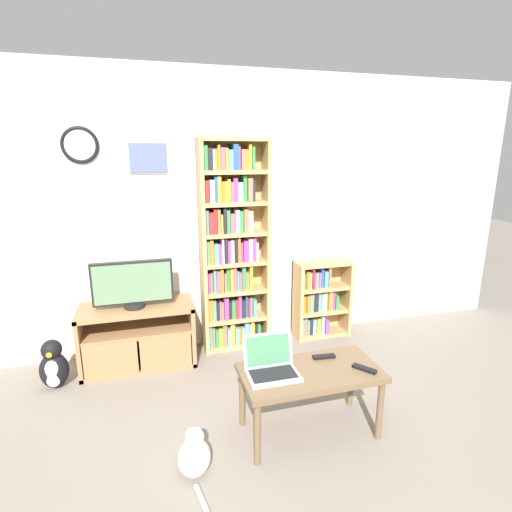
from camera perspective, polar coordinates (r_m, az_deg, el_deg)
The scene contains 12 objects.
ground_plane at distance 2.64m, azimuth 4.82°, elevation -30.54°, with size 18.00×18.00×0.00m, color gray.
wall_back at distance 3.82m, azimuth -5.39°, elevation 6.02°, with size 6.42×0.09×2.60m.
tv_stand at distance 3.78m, azimuth -16.49°, elevation -10.86°, with size 0.98×0.45×0.56m.
television at distance 3.59m, azimuth -17.18°, elevation -3.90°, with size 0.68×0.18×0.42m.
bookshelf_tall at distance 3.75m, azimuth -3.45°, elevation 0.90°, with size 0.64×0.25×2.00m.
bookshelf_short at distance 4.21m, azimuth 8.91°, elevation -6.12°, with size 0.58×0.25×0.80m.
coffee_table at distance 2.81m, azimuth 7.76°, elevation -16.84°, with size 0.93×0.47×0.47m.
laptop at distance 2.70m, azimuth 2.15°, elevation -15.22°, with size 0.34×0.27×0.24m.
remote_near_laptop at distance 2.93m, azimuth 9.67°, elevation -13.98°, with size 0.16×0.06×0.02m.
remote_far_from_laptop at distance 2.84m, azimuth 15.23°, elevation -15.28°, with size 0.13×0.15×0.02m.
cat at distance 2.71m, azimuth -8.77°, elevation -26.21°, with size 0.24×0.50×0.25m.
penguin_figurine at distance 3.73m, azimuth -26.95°, elevation -13.88°, with size 0.22×0.20×0.41m.
Camera 1 is at (-0.69, -1.73, 1.87)m, focal length 28.00 mm.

